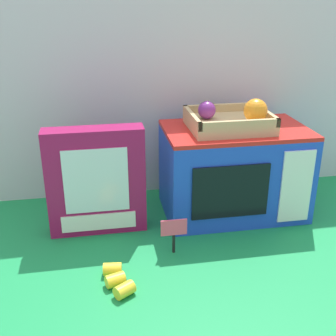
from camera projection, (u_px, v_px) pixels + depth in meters
ground_plane at (186, 220)px, 1.30m from camera, size 1.70×1.70×0.00m
display_back_panel at (172, 88)px, 1.39m from camera, size 1.61×0.03×0.71m
toy_microwave at (234, 171)px, 1.31m from camera, size 0.43×0.26×0.28m
food_groups_crate at (231, 120)px, 1.24m from camera, size 0.23×0.20×0.10m
cookie_set_box at (96, 181)px, 1.19m from camera, size 0.27×0.07×0.31m
price_sign at (174, 231)px, 1.12m from camera, size 0.07×0.01×0.10m
loose_toy_banana at (117, 279)px, 1.01m from camera, size 0.07×0.13×0.03m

